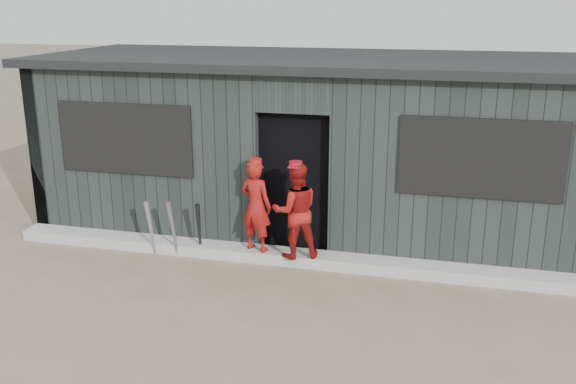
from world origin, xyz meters
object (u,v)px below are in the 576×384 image
(player_red_left, at_px, (256,206))
(player_red_right, at_px, (296,211))
(bat_left, at_px, (151,228))
(bat_right, at_px, (199,229))
(bat_mid, at_px, (173,229))
(dugout, at_px, (315,143))
(player_grey_back, at_px, (317,205))

(player_red_left, bearing_deg, player_red_right, -172.89)
(bat_left, xyz_separation_m, bat_right, (0.64, 0.17, -0.02))
(bat_mid, xyz_separation_m, dugout, (1.57, 1.91, 0.88))
(bat_left, distance_m, player_grey_back, 2.33)
(bat_left, relative_size, bat_right, 1.04)
(bat_right, distance_m, dugout, 2.34)
(bat_right, xyz_separation_m, player_red_left, (0.81, 0.06, 0.39))
(bat_right, xyz_separation_m, dugout, (1.25, 1.77, 0.90))
(player_red_left, height_order, player_red_right, player_red_right)
(player_red_right, bearing_deg, player_grey_back, -124.70)
(bat_mid, bearing_deg, bat_right, 23.39)
(bat_mid, xyz_separation_m, player_grey_back, (1.84, 0.82, 0.24))
(player_red_left, xyz_separation_m, player_red_right, (0.57, -0.10, 0.01))
(bat_mid, bearing_deg, bat_left, -174.76)
(player_red_left, relative_size, dugout, 0.15)
(bat_left, bearing_deg, dugout, 45.67)
(bat_left, xyz_separation_m, player_red_left, (1.45, 0.23, 0.37))
(player_red_right, relative_size, player_grey_back, 0.97)
(player_red_right, xyz_separation_m, dugout, (-0.13, 1.81, 0.50))
(bat_mid, relative_size, player_red_left, 0.66)
(bat_right, relative_size, player_red_right, 0.62)
(bat_left, relative_size, dugout, 0.10)
(bat_left, distance_m, bat_right, 0.66)
(bat_mid, relative_size, dugout, 0.10)
(dugout, bearing_deg, player_red_right, -85.96)
(bat_mid, xyz_separation_m, player_red_left, (1.13, 0.20, 0.36))
(bat_mid, distance_m, player_grey_back, 2.03)
(bat_right, height_order, player_grey_back, player_grey_back)
(bat_mid, relative_size, bat_right, 1.05)
(player_red_right, height_order, dugout, dugout)
(bat_left, relative_size, player_red_left, 0.65)
(bat_mid, height_order, player_red_right, player_red_right)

